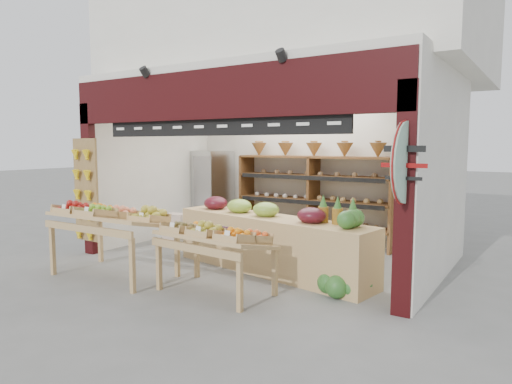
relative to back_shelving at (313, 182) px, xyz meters
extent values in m
plane|color=slate|center=(-0.18, -1.93, -1.21)|extent=(60.00, 60.00, 0.00)
cube|color=white|center=(-0.18, 0.36, 0.29)|extent=(5.76, 0.18, 3.00)
cube|color=white|center=(-2.97, -1.33, 0.29)|extent=(0.18, 3.38, 3.00)
cube|color=white|center=(2.61, -1.33, 0.29)|extent=(0.18, 3.38, 3.00)
cube|color=white|center=(-0.18, -1.33, 1.85)|extent=(5.76, 3.38, 0.12)
cube|color=white|center=(-0.18, -0.23, 2.99)|extent=(6.36, 4.60, 2.40)
cube|color=black|center=(-0.18, -2.98, 1.44)|extent=(5.70, 0.14, 0.70)
cube|color=black|center=(-2.93, -2.98, 0.11)|extent=(0.22, 0.14, 2.65)
cube|color=black|center=(2.57, -2.98, 0.11)|extent=(0.22, 0.14, 2.65)
cube|color=black|center=(-0.18, -2.95, 0.99)|extent=(4.20, 0.05, 0.26)
cylinder|color=white|center=(-0.08, -2.88, 1.24)|extent=(0.34, 0.05, 0.34)
cube|color=olive|center=(-2.91, -3.07, -0.06)|extent=(0.60, 0.04, 1.80)
cylinder|color=#AEDABD|center=(2.57, -3.07, 0.54)|extent=(0.04, 0.90, 0.90)
cylinder|color=maroon|center=(2.57, -3.10, 0.54)|extent=(0.01, 0.92, 0.92)
cube|color=brown|center=(-1.59, 0.00, -0.36)|extent=(0.05, 0.53, 1.70)
cube|color=brown|center=(0.00, 0.00, -0.36)|extent=(0.05, 0.53, 1.70)
cube|color=brown|center=(1.59, 0.00, -0.36)|extent=(0.05, 0.53, 1.70)
cube|color=brown|center=(0.00, 0.00, -0.84)|extent=(3.18, 0.53, 0.04)
cube|color=brown|center=(0.00, 0.00, -0.36)|extent=(3.18, 0.53, 0.04)
cube|color=brown|center=(0.00, 0.00, 0.11)|extent=(3.18, 0.53, 0.04)
cube|color=brown|center=(0.00, 0.00, 0.49)|extent=(3.18, 0.53, 0.04)
cone|color=brown|center=(-1.27, 0.00, 0.63)|extent=(0.32, 0.32, 0.28)
cone|color=brown|center=(-0.64, 0.00, 0.63)|extent=(0.32, 0.32, 0.28)
cone|color=brown|center=(0.00, 0.00, 0.63)|extent=(0.32, 0.32, 0.28)
cone|color=brown|center=(0.64, 0.00, 0.63)|extent=(0.32, 0.32, 0.28)
cone|color=brown|center=(1.27, 0.00, 0.63)|extent=(0.32, 0.32, 0.28)
cube|color=#B1B4B8|center=(-2.46, -0.09, -0.31)|extent=(0.82, 0.82, 1.80)
cube|color=beige|center=(-2.17, -1.66, -1.04)|extent=(0.44, 0.37, 0.33)
cube|color=beige|center=(-2.12, -1.66, -0.74)|extent=(0.40, 0.34, 0.28)
cube|color=#155023|center=(-1.61, -1.65, -1.07)|extent=(0.42, 0.34, 0.28)
cube|color=beige|center=(-1.68, -1.26, -1.08)|extent=(0.38, 0.32, 0.26)
cube|color=tan|center=(0.39, -2.29, -0.78)|extent=(3.49, 1.25, 0.86)
ellipsoid|color=#59141E|center=(-0.83, -2.07, -0.26)|extent=(0.42, 0.38, 0.23)
ellipsoid|color=#8CB23F|center=(-0.26, -2.17, -0.26)|extent=(0.42, 0.38, 0.23)
ellipsoid|color=#8CB23F|center=(0.30, -2.27, -0.26)|extent=(0.42, 0.38, 0.23)
ellipsoid|color=#59141E|center=(1.14, -2.42, -0.26)|extent=(0.42, 0.38, 0.23)
cylinder|color=olive|center=(1.26, -2.29, -0.25)|extent=(0.15, 0.15, 0.22)
cylinder|color=olive|center=(1.49, -2.33, -0.25)|extent=(0.15, 0.15, 0.22)
cylinder|color=olive|center=(1.73, -2.38, -0.25)|extent=(0.15, 0.15, 0.22)
cube|color=tan|center=(-1.45, -3.71, -0.38)|extent=(1.81, 1.05, 0.26)
cube|color=tan|center=(-2.27, -4.18, -0.84)|extent=(0.06, 0.06, 0.73)
cube|color=tan|center=(-0.60, -4.12, -0.84)|extent=(0.06, 0.06, 0.73)
cube|color=tan|center=(-2.29, -3.30, -0.84)|extent=(0.06, 0.06, 0.73)
cube|color=tan|center=(-0.63, -3.24, -0.84)|extent=(0.06, 0.06, 0.73)
cube|color=tan|center=(0.29, -3.51, -0.51)|extent=(1.55, 0.93, 0.22)
cube|color=tan|center=(-0.42, -3.83, -0.91)|extent=(0.06, 0.06, 0.60)
cube|color=tan|center=(0.96, -3.91, -0.91)|extent=(0.06, 0.06, 0.60)
cube|color=tan|center=(-0.37, -3.11, -0.91)|extent=(0.06, 0.06, 0.60)
cube|color=tan|center=(1.00, -3.19, -0.91)|extent=(0.06, 0.06, 0.60)
sphere|color=#1D4F1A|center=(1.56, -2.75, -1.06)|extent=(0.30, 0.30, 0.30)
sphere|color=#1D4F1A|center=(1.88, -2.75, -1.06)|extent=(0.30, 0.30, 0.30)
sphere|color=#1D4F1A|center=(1.56, -2.43, -1.06)|extent=(0.30, 0.30, 0.30)
sphere|color=#1D4F1A|center=(1.88, -2.43, -1.06)|extent=(0.30, 0.30, 0.30)
sphere|color=#1D4F1A|center=(1.72, -2.59, -0.79)|extent=(0.30, 0.30, 0.30)
sphere|color=#1D4F1A|center=(1.72, -2.86, -1.06)|extent=(0.30, 0.30, 0.30)
sphere|color=#1D4F1A|center=(1.45, -2.59, -1.06)|extent=(0.30, 0.30, 0.30)
sphere|color=#1D4F1A|center=(1.56, -2.41, -0.79)|extent=(0.30, 0.30, 0.30)
sphere|color=#1D4F1A|center=(1.93, -2.56, -1.06)|extent=(0.30, 0.30, 0.30)
camera|label=1|loc=(3.91, -8.13, 0.74)|focal=32.00mm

